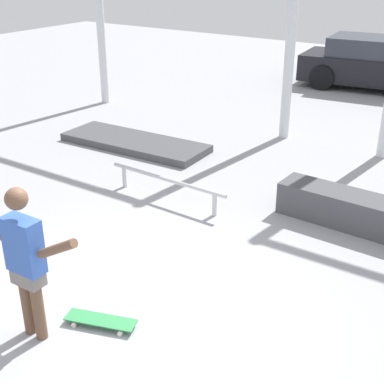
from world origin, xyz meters
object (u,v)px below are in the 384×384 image
Objects in this scene: skateboard at (101,320)px; manual_pad at (135,143)px; grind_box at (378,217)px; grind_rail at (167,183)px; parked_car_black at (373,64)px; skateboarder at (25,257)px.

manual_pad reaches higher than skateboard.
grind_box reaches higher than manual_pad.
grind_rail reaches higher than manual_pad.
manual_pad is at bearing -114.31° from parked_car_black.
skateboarder is 0.58× the size of grind_box.
parked_car_black is at bearing 87.20° from grind_rail.
skateboard is at bearing -116.76° from grind_box.
grind_box is at bearing 45.07° from skateboard.
manual_pad is 0.75× the size of parked_car_black.
grind_box is 3.18m from grind_rail.
manual_pad is 2.66m from grind_rail.
grind_box is at bearing -10.06° from manual_pad.
parked_car_black is (2.49, 7.50, 0.61)m from manual_pad.
parked_car_black is at bearing 107.39° from grind_box.
skateboard is 4.12m from grind_box.
skateboard is 0.36× the size of grind_rail.
skateboard is at bearing -54.47° from manual_pad.
grind_rail is (-1.23, 2.89, 0.24)m from skateboard.
skateboarder is 1.10m from skateboard.
skateboarder is 2.09× the size of skateboard.
manual_pad is at bearing 169.94° from grind_box.
skateboarder is 5.86m from manual_pad.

